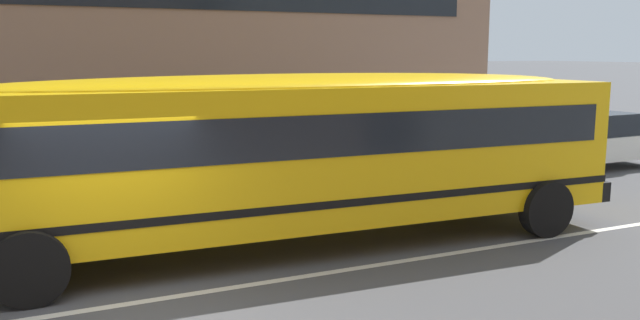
# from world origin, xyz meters

# --- Properties ---
(ground_plane) EXTENTS (400.00, 400.00, 0.00)m
(ground_plane) POSITION_xyz_m (0.00, 0.00, 0.00)
(ground_plane) COLOR #4C4C4F
(sidewalk_far) EXTENTS (120.00, 3.00, 0.01)m
(sidewalk_far) POSITION_xyz_m (0.00, 7.90, 0.01)
(sidewalk_far) COLOR gray
(sidewalk_far) RESTS_ON ground_plane
(lane_centreline) EXTENTS (110.00, 0.16, 0.01)m
(lane_centreline) POSITION_xyz_m (0.00, 0.00, 0.00)
(lane_centreline) COLOR silver
(lane_centreline) RESTS_ON ground_plane
(school_bus) EXTENTS (13.69, 3.56, 3.04)m
(school_bus) POSITION_xyz_m (3.13, 1.64, 1.81)
(school_bus) COLOR yellow
(school_bus) RESTS_ON ground_plane
(parked_car_white_mid_block) EXTENTS (3.97, 2.02, 1.64)m
(parked_car_white_mid_block) POSITION_xyz_m (14.58, 5.19, 0.84)
(parked_car_white_mid_block) COLOR silver
(parked_car_white_mid_block) RESTS_ON ground_plane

